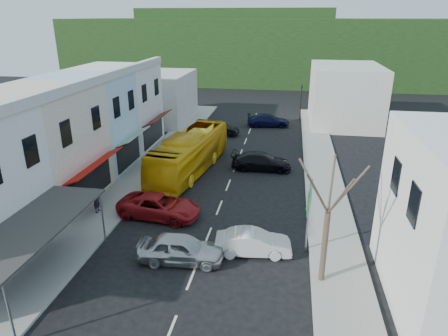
# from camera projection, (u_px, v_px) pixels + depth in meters

# --- Properties ---
(ground) EXTENTS (120.00, 120.00, 0.00)m
(ground) POSITION_uv_depth(u_px,v_px,m) (208.00, 237.00, 24.16)
(ground) COLOR black
(ground) RESTS_ON ground
(sidewalk_left) EXTENTS (3.00, 52.00, 0.15)m
(sidewalk_left) POSITION_uv_depth(u_px,v_px,m) (146.00, 170.00, 34.50)
(sidewalk_left) COLOR gray
(sidewalk_left) RESTS_ON ground
(sidewalk_right) EXTENTS (3.00, 52.00, 0.15)m
(sidewalk_right) POSITION_uv_depth(u_px,v_px,m) (324.00, 181.00, 32.19)
(sidewalk_right) COLOR gray
(sidewalk_right) RESTS_ON ground
(shopfront_row) EXTENTS (8.25, 30.00, 8.00)m
(shopfront_row) POSITION_uv_depth(u_px,v_px,m) (54.00, 140.00, 29.26)
(shopfront_row) COLOR silver
(shopfront_row) RESTS_ON ground
(distant_block_left) EXTENTS (8.00, 10.00, 6.00)m
(distant_block_left) POSITION_uv_depth(u_px,v_px,m) (157.00, 97.00, 49.81)
(distant_block_left) COLOR #B7B2A8
(distant_block_left) RESTS_ON ground
(distant_block_right) EXTENTS (8.00, 12.00, 7.00)m
(distant_block_right) POSITION_uv_depth(u_px,v_px,m) (345.00, 95.00, 48.86)
(distant_block_right) COLOR #B7B2A8
(distant_block_right) RESTS_ON ground
(hillside) EXTENTS (80.00, 26.00, 14.00)m
(hillside) POSITION_uv_depth(u_px,v_px,m) (264.00, 46.00, 81.96)
(hillside) COLOR black
(hillside) RESTS_ON ground
(bus) EXTENTS (4.06, 11.83, 3.10)m
(bus) POSITION_uv_depth(u_px,v_px,m) (190.00, 154.00, 33.79)
(bus) COLOR #EFAF10
(bus) RESTS_ON ground
(car_silver) EXTENTS (4.51, 2.08, 1.40)m
(car_silver) POSITION_uv_depth(u_px,v_px,m) (181.00, 250.00, 21.50)
(car_silver) COLOR #B6B6BB
(car_silver) RESTS_ON ground
(car_white) EXTENTS (4.56, 2.24, 1.40)m
(car_white) POSITION_uv_depth(u_px,v_px,m) (253.00, 243.00, 22.21)
(car_white) COLOR silver
(car_white) RESTS_ON ground
(car_red) EXTENTS (4.79, 2.43, 1.40)m
(car_red) POSITION_uv_depth(u_px,v_px,m) (160.00, 207.00, 26.35)
(car_red) COLOR maroon
(car_red) RESTS_ON ground
(car_black_near) EXTENTS (4.53, 1.92, 1.40)m
(car_black_near) POSITION_uv_depth(u_px,v_px,m) (261.00, 162.00, 34.48)
(car_black_near) COLOR black
(car_black_near) RESTS_ON ground
(car_black_far) EXTENTS (4.57, 2.26, 1.40)m
(car_black_far) POSITION_uv_depth(u_px,v_px,m) (220.00, 129.00, 44.58)
(car_black_far) COLOR black
(car_black_far) RESTS_ON ground
(car_navy_far) EXTENTS (4.70, 2.42, 1.40)m
(car_navy_far) POSITION_uv_depth(u_px,v_px,m) (268.00, 121.00, 48.08)
(car_navy_far) COLOR black
(car_navy_far) RESTS_ON ground
(pedestrian_left) EXTENTS (0.43, 0.62, 1.70)m
(pedestrian_left) POSITION_uv_depth(u_px,v_px,m) (97.00, 200.00, 26.61)
(pedestrian_left) COLOR black
(pedestrian_left) RESTS_ON sidewalk_left
(direction_sign) EXTENTS (0.76, 1.94, 4.17)m
(direction_sign) POSITION_uv_depth(u_px,v_px,m) (308.00, 218.00, 21.98)
(direction_sign) COLOR #135E32
(direction_sign) RESTS_ON ground
(street_tree) EXTENTS (2.97, 2.97, 7.76)m
(street_tree) POSITION_uv_depth(u_px,v_px,m) (328.00, 213.00, 18.70)
(street_tree) COLOR #392E22
(street_tree) RESTS_ON ground
(traffic_signal) EXTENTS (0.96, 1.17, 4.63)m
(traffic_signal) POSITION_uv_depth(u_px,v_px,m) (301.00, 103.00, 50.04)
(traffic_signal) COLOR black
(traffic_signal) RESTS_ON ground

